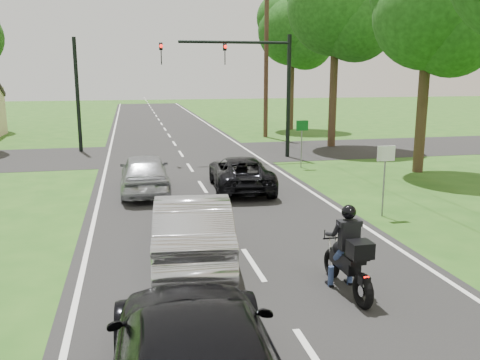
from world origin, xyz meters
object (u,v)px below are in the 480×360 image
(dark_suv, at_px, (240,173))
(utility_pole_far, at_px, (266,58))
(sign_green, at_px, (302,132))
(traffic_signal, at_px, (252,74))
(sign_white, at_px, (385,164))
(motorcycle_rider, at_px, (349,259))
(silver_sedan, at_px, (192,227))
(silver_suv, at_px, (145,173))

(dark_suv, xyz_separation_m, utility_pole_far, (4.90, 14.70, 4.46))
(utility_pole_far, relative_size, sign_green, 4.71)
(traffic_signal, distance_m, sign_green, 4.24)
(sign_white, height_order, sign_green, same)
(sign_white, bearing_deg, utility_pole_far, 85.49)
(sign_white, relative_size, sign_green, 1.00)
(motorcycle_rider, xyz_separation_m, traffic_signal, (1.88, 15.80, 3.44))
(traffic_signal, bearing_deg, silver_sedan, -109.02)
(motorcycle_rider, height_order, traffic_signal, traffic_signal)
(dark_suv, bearing_deg, silver_sedan, 73.18)
(dark_suv, relative_size, utility_pole_far, 0.44)
(silver_sedan, xyz_separation_m, silver_suv, (-0.84, 6.90, -0.05))
(silver_suv, relative_size, traffic_signal, 0.66)
(silver_sedan, relative_size, traffic_signal, 0.73)
(utility_pole_far, height_order, sign_green, utility_pole_far)
(silver_suv, bearing_deg, dark_suv, 177.05)
(motorcycle_rider, bearing_deg, dark_suv, 89.86)
(motorcycle_rider, bearing_deg, silver_sedan, 137.59)
(dark_suv, bearing_deg, motorcycle_rider, 95.21)
(dark_suv, distance_m, silver_sedan, 7.18)
(motorcycle_rider, height_order, sign_white, sign_white)
(silver_sedan, bearing_deg, utility_pole_far, -103.92)
(traffic_signal, bearing_deg, utility_pole_far, 70.32)
(utility_pole_far, bearing_deg, motorcycle_rider, -101.28)
(motorcycle_rider, distance_m, silver_suv, 9.97)
(motorcycle_rider, bearing_deg, traffic_signal, 82.10)
(silver_suv, height_order, utility_pole_far, utility_pole_far)
(dark_suv, relative_size, sign_white, 2.08)
(silver_sedan, bearing_deg, sign_white, -152.94)
(traffic_signal, bearing_deg, sign_green, -62.62)
(sign_white, bearing_deg, silver_suv, 146.47)
(silver_sedan, relative_size, sign_white, 2.20)
(silver_sedan, relative_size, silver_suv, 1.11)
(silver_sedan, xyz_separation_m, sign_green, (6.18, 10.38, 0.82))
(sign_green, bearing_deg, dark_suv, -134.38)
(motorcycle_rider, distance_m, silver_sedan, 3.64)
(motorcycle_rider, distance_m, sign_white, 5.85)
(silver_suv, height_order, traffic_signal, traffic_signal)
(dark_suv, xyz_separation_m, traffic_signal, (2.04, 6.70, 3.51))
(dark_suv, height_order, traffic_signal, traffic_signal)
(motorcycle_rider, xyz_separation_m, sign_white, (3.25, 4.78, 0.90))
(traffic_signal, height_order, sign_white, traffic_signal)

